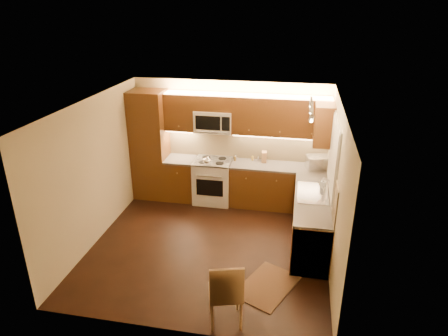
% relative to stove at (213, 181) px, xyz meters
% --- Properties ---
extents(floor, '(4.00, 4.00, 0.01)m').
position_rel_stove_xyz_m(floor, '(0.30, -1.68, -0.46)').
color(floor, black).
rests_on(floor, ground).
extents(ceiling, '(4.00, 4.00, 0.01)m').
position_rel_stove_xyz_m(ceiling, '(0.30, -1.68, 2.04)').
color(ceiling, beige).
rests_on(ceiling, ground).
extents(wall_back, '(4.00, 0.01, 2.50)m').
position_rel_stove_xyz_m(wall_back, '(0.30, 0.32, 0.79)').
color(wall_back, '#BCB08A').
rests_on(wall_back, ground).
extents(wall_front, '(4.00, 0.01, 2.50)m').
position_rel_stove_xyz_m(wall_front, '(0.30, -3.67, 0.79)').
color(wall_front, '#BCB08A').
rests_on(wall_front, ground).
extents(wall_left, '(0.01, 4.00, 2.50)m').
position_rel_stove_xyz_m(wall_left, '(-1.70, -1.68, 0.79)').
color(wall_left, '#BCB08A').
rests_on(wall_left, ground).
extents(wall_right, '(0.01, 4.00, 2.50)m').
position_rel_stove_xyz_m(wall_right, '(2.30, -1.68, 0.79)').
color(wall_right, '#BCB08A').
rests_on(wall_right, ground).
extents(pantry, '(0.70, 0.60, 2.30)m').
position_rel_stove_xyz_m(pantry, '(-1.35, 0.02, 0.69)').
color(pantry, '#46280F').
rests_on(pantry, floor).
extents(base_cab_back_left, '(0.62, 0.60, 0.86)m').
position_rel_stove_xyz_m(base_cab_back_left, '(-0.69, 0.02, -0.03)').
color(base_cab_back_left, '#46280F').
rests_on(base_cab_back_left, floor).
extents(counter_back_left, '(0.62, 0.60, 0.04)m').
position_rel_stove_xyz_m(counter_back_left, '(-0.69, 0.02, 0.42)').
color(counter_back_left, '#383533').
rests_on(counter_back_left, base_cab_back_left).
extents(base_cab_back_right, '(1.92, 0.60, 0.86)m').
position_rel_stove_xyz_m(base_cab_back_right, '(1.34, 0.02, -0.03)').
color(base_cab_back_right, '#46280F').
rests_on(base_cab_back_right, floor).
extents(counter_back_right, '(1.92, 0.60, 0.04)m').
position_rel_stove_xyz_m(counter_back_right, '(1.34, 0.02, 0.42)').
color(counter_back_right, '#383533').
rests_on(counter_back_right, base_cab_back_right).
extents(base_cab_right, '(0.60, 2.00, 0.86)m').
position_rel_stove_xyz_m(base_cab_right, '(2.00, -1.28, -0.03)').
color(base_cab_right, '#46280F').
rests_on(base_cab_right, floor).
extents(counter_right, '(0.60, 2.00, 0.04)m').
position_rel_stove_xyz_m(counter_right, '(2.00, -1.28, 0.42)').
color(counter_right, '#383533').
rests_on(counter_right, base_cab_right).
extents(dishwasher, '(0.58, 0.60, 0.84)m').
position_rel_stove_xyz_m(dishwasher, '(2.00, -1.98, -0.03)').
color(dishwasher, silver).
rests_on(dishwasher, floor).
extents(backsplash_back, '(3.30, 0.02, 0.60)m').
position_rel_stove_xyz_m(backsplash_back, '(0.65, 0.31, 0.74)').
color(backsplash_back, tan).
rests_on(backsplash_back, wall_back).
extents(backsplash_right, '(0.02, 2.00, 0.60)m').
position_rel_stove_xyz_m(backsplash_right, '(2.29, -1.28, 0.74)').
color(backsplash_right, tan).
rests_on(backsplash_right, wall_right).
extents(upper_cab_back_left, '(0.62, 0.35, 0.75)m').
position_rel_stove_xyz_m(upper_cab_back_left, '(-0.69, 0.15, 1.42)').
color(upper_cab_back_left, '#46280F').
rests_on(upper_cab_back_left, wall_back).
extents(upper_cab_back_right, '(1.92, 0.35, 0.75)m').
position_rel_stove_xyz_m(upper_cab_back_right, '(1.34, 0.15, 1.42)').
color(upper_cab_back_right, '#46280F').
rests_on(upper_cab_back_right, wall_back).
extents(upper_cab_bridge, '(0.76, 0.35, 0.31)m').
position_rel_stove_xyz_m(upper_cab_bridge, '(0.00, 0.15, 1.63)').
color(upper_cab_bridge, '#46280F').
rests_on(upper_cab_bridge, wall_back).
extents(upper_cab_right_corner, '(0.35, 0.50, 0.75)m').
position_rel_stove_xyz_m(upper_cab_right_corner, '(2.12, -0.28, 1.42)').
color(upper_cab_right_corner, '#46280F').
rests_on(upper_cab_right_corner, wall_right).
extents(stove, '(0.76, 0.65, 0.92)m').
position_rel_stove_xyz_m(stove, '(0.00, 0.00, 0.00)').
color(stove, silver).
rests_on(stove, floor).
extents(microwave, '(0.76, 0.38, 0.44)m').
position_rel_stove_xyz_m(microwave, '(0.00, 0.14, 1.26)').
color(microwave, silver).
rests_on(microwave, wall_back).
extents(window_frame, '(0.03, 1.44, 1.24)m').
position_rel_stove_xyz_m(window_frame, '(2.29, -1.12, 1.14)').
color(window_frame, silver).
rests_on(window_frame, wall_right).
extents(window_blinds, '(0.02, 1.36, 1.16)m').
position_rel_stove_xyz_m(window_blinds, '(2.27, -1.12, 1.14)').
color(window_blinds, silver).
rests_on(window_blinds, wall_right).
extents(sink, '(0.52, 0.86, 0.15)m').
position_rel_stove_xyz_m(sink, '(2.00, -1.12, 0.52)').
color(sink, silver).
rests_on(sink, counter_right).
extents(faucet, '(0.20, 0.04, 0.30)m').
position_rel_stove_xyz_m(faucet, '(2.18, -1.12, 0.59)').
color(faucet, silver).
rests_on(faucet, counter_right).
extents(track_light_bar, '(0.04, 1.20, 0.03)m').
position_rel_stove_xyz_m(track_light_bar, '(1.85, -1.27, 2.00)').
color(track_light_bar, silver).
rests_on(track_light_bar, ceiling).
extents(kettle, '(0.21, 0.21, 0.20)m').
position_rel_stove_xyz_m(kettle, '(-0.07, -0.23, 0.56)').
color(kettle, silver).
rests_on(kettle, stove).
extents(toaster_oven, '(0.49, 0.42, 0.26)m').
position_rel_stove_xyz_m(toaster_oven, '(2.10, 0.02, 0.57)').
color(toaster_oven, silver).
rests_on(toaster_oven, counter_back_right).
extents(knife_block, '(0.11, 0.17, 0.22)m').
position_rel_stove_xyz_m(knife_block, '(1.03, 0.17, 0.55)').
color(knife_block, '#8D5F3F').
rests_on(knife_block, counter_back_right).
extents(spice_jar_a, '(0.06, 0.06, 0.09)m').
position_rel_stove_xyz_m(spice_jar_a, '(0.44, 0.23, 0.49)').
color(spice_jar_a, silver).
rests_on(spice_jar_a, counter_back_right).
extents(spice_jar_b, '(0.05, 0.05, 0.09)m').
position_rel_stove_xyz_m(spice_jar_b, '(0.44, 0.13, 0.48)').
color(spice_jar_b, brown).
rests_on(spice_jar_b, counter_back_right).
extents(spice_jar_c, '(0.05, 0.05, 0.09)m').
position_rel_stove_xyz_m(spice_jar_c, '(0.91, 0.23, 0.49)').
color(spice_jar_c, silver).
rests_on(spice_jar_c, counter_back_right).
extents(spice_jar_d, '(0.05, 0.05, 0.09)m').
position_rel_stove_xyz_m(spice_jar_d, '(0.79, 0.21, 0.49)').
color(spice_jar_d, '#A98A32').
rests_on(spice_jar_d, counter_back_right).
extents(soap_bottle, '(0.12, 0.12, 0.20)m').
position_rel_stove_xyz_m(soap_bottle, '(2.17, -0.89, 0.54)').
color(soap_bottle, '#B8B8BC').
rests_on(soap_bottle, counter_right).
extents(rug, '(1.02, 1.18, 0.01)m').
position_rel_stove_xyz_m(rug, '(1.39, -2.58, -0.45)').
color(rug, black).
rests_on(rug, floor).
extents(dining_chair, '(0.53, 0.53, 0.97)m').
position_rel_stove_xyz_m(dining_chair, '(0.90, -3.38, 0.03)').
color(dining_chair, '#8D5F3F').
rests_on(dining_chair, floor).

